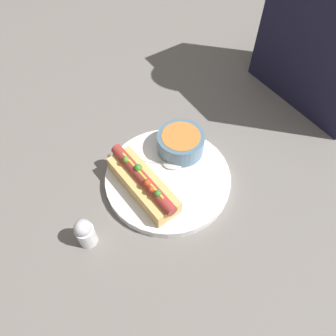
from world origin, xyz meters
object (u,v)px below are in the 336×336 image
(spoon, at_px, (165,163))
(salt_shaker, at_px, (85,233))
(soup_bowl, at_px, (181,142))
(hot_dog, at_px, (143,184))

(spoon, relative_size, salt_shaker, 1.89)
(soup_bowl, distance_m, salt_shaker, 0.28)
(hot_dog, relative_size, salt_shaker, 2.69)
(hot_dog, distance_m, spoon, 0.08)
(soup_bowl, xyz_separation_m, salt_shaker, (0.07, -0.27, -0.01))
(soup_bowl, relative_size, salt_shaker, 1.44)
(hot_dog, height_order, salt_shaker, hot_dog)
(hot_dog, xyz_separation_m, soup_bowl, (-0.05, 0.12, 0.00))
(soup_bowl, relative_size, spoon, 0.76)
(soup_bowl, height_order, spoon, soup_bowl)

